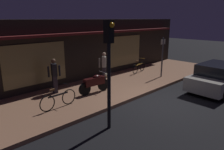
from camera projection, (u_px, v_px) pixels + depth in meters
ground_plane at (159, 103)px, 9.50m from camera, size 60.00×60.00×0.00m
sidewalk_slab at (112, 87)px, 11.54m from camera, size 18.00×4.00×0.15m
storefront_building at (74, 49)px, 13.42m from camera, size 18.00×3.30×3.60m
motorcycle at (95, 83)px, 10.27m from camera, size 1.70×0.55×0.97m
bicycle_parked at (139, 67)px, 14.19m from camera, size 1.64×0.46×0.91m
bicycle_extra at (58, 99)px, 8.55m from camera, size 1.66×0.42×0.91m
person_photographer at (54, 75)px, 10.20m from camera, size 0.61×0.43×1.67m
person_bystander at (104, 66)px, 12.06m from camera, size 0.49×0.50×1.67m
sign_post at (162, 55)px, 12.93m from camera, size 0.44×0.09×2.40m
traffic_light_pole at (109, 57)px, 6.73m from camera, size 0.24×0.33×3.60m
parked_car_near at (219, 77)px, 11.06m from camera, size 4.18×1.95×1.42m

